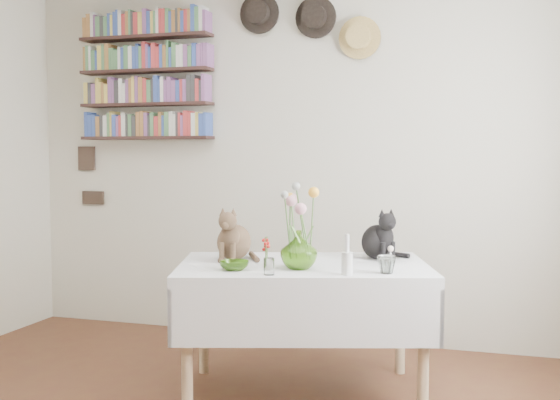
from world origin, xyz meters
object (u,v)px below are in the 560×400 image
(bookshelf_unit, at_px, (146,76))
(dining_table, at_px, (303,296))
(tabby_cat, at_px, (234,232))
(flower_vase, at_px, (299,250))
(black_cat, at_px, (377,233))

(bookshelf_unit, bearing_deg, dining_table, -34.39)
(tabby_cat, xyz_separation_m, flower_vase, (0.43, -0.19, -0.05))
(dining_table, bearing_deg, black_cat, 41.73)
(dining_table, relative_size, flower_vase, 7.64)
(black_cat, bearing_deg, flower_vase, -164.05)
(black_cat, relative_size, bookshelf_unit, 0.29)
(dining_table, distance_m, flower_vase, 0.32)
(tabby_cat, xyz_separation_m, bookshelf_unit, (-1.06, 0.98, 0.99))
(tabby_cat, distance_m, black_cat, 0.80)
(dining_table, distance_m, tabby_cat, 0.52)
(dining_table, bearing_deg, tabby_cat, 176.62)
(bookshelf_unit, bearing_deg, tabby_cat, -42.76)
(black_cat, xyz_separation_m, flower_vase, (-0.32, -0.47, -0.05))
(dining_table, bearing_deg, flower_vase, -82.49)
(black_cat, distance_m, flower_vase, 0.57)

